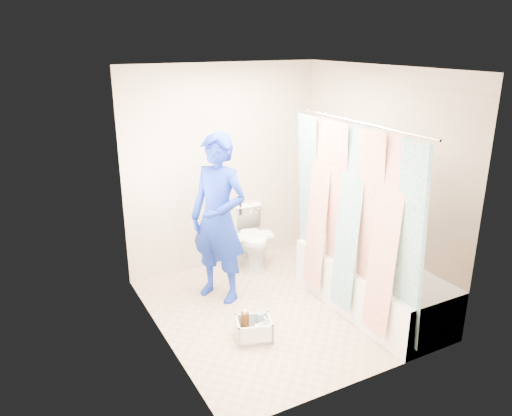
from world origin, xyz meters
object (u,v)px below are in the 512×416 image
cleaning_caddy (255,330)px  toilet (251,237)px  bathtub (371,284)px  plumber (218,219)px

cleaning_caddy → toilet: bearing=82.1°
bathtub → toilet: (-0.60, 1.51, 0.09)m
plumber → bathtub: bearing=21.6°
toilet → plumber: bearing=-130.0°
bathtub → cleaning_caddy: size_ratio=4.46×
toilet → cleaning_caddy: bearing=-106.0°
toilet → cleaning_caddy: 1.63m
bathtub → toilet: 1.62m
toilet → cleaning_caddy: toilet is taller
bathtub → cleaning_caddy: bathtub is taller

